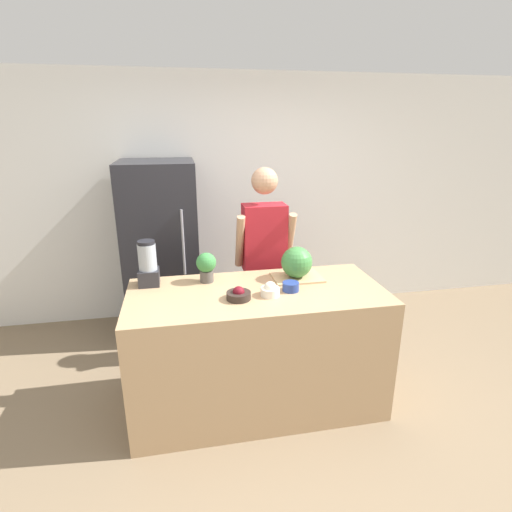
% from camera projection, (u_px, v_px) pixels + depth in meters
% --- Properties ---
extents(ground_plane, '(14.00, 14.00, 0.00)m').
position_uv_depth(ground_plane, '(269.00, 439.00, 2.77)').
color(ground_plane, '#7F6B51').
extents(wall_back, '(8.00, 0.06, 2.60)m').
position_uv_depth(wall_back, '(226.00, 199.00, 4.38)').
color(wall_back, white).
rests_on(wall_back, ground_plane).
extents(counter_island, '(1.85, 0.83, 0.94)m').
position_uv_depth(counter_island, '(257.00, 348.00, 3.01)').
color(counter_island, tan).
rests_on(counter_island, ground_plane).
extents(refrigerator, '(0.71, 0.75, 1.75)m').
position_uv_depth(refrigerator, '(162.00, 250.00, 4.00)').
color(refrigerator, '#232328').
rests_on(refrigerator, ground_plane).
extents(person, '(0.51, 0.27, 1.74)m').
position_uv_depth(person, '(264.00, 262.00, 3.56)').
color(person, '#4C608C').
rests_on(person, ground_plane).
extents(cutting_board, '(0.38, 0.28, 0.01)m').
position_uv_depth(cutting_board, '(297.00, 277.00, 3.10)').
color(cutting_board, tan).
rests_on(cutting_board, counter_island).
extents(watermelon, '(0.24, 0.24, 0.24)m').
position_uv_depth(watermelon, '(297.00, 262.00, 3.05)').
color(watermelon, '#3D7F3D').
rests_on(watermelon, cutting_board).
extents(bowl_cherries, '(0.17, 0.17, 0.09)m').
position_uv_depth(bowl_cherries, '(239.00, 295.00, 2.72)').
color(bowl_cherries, '#2D231E').
rests_on(bowl_cherries, counter_island).
extents(bowl_cream, '(0.13, 0.13, 0.10)m').
position_uv_depth(bowl_cream, '(270.00, 290.00, 2.77)').
color(bowl_cream, white).
rests_on(bowl_cream, counter_island).
extents(bowl_small_blue, '(0.12, 0.12, 0.06)m').
position_uv_depth(bowl_small_blue, '(291.00, 287.00, 2.86)').
color(bowl_small_blue, navy).
rests_on(bowl_small_blue, counter_island).
extents(blender, '(0.15, 0.15, 0.34)m').
position_uv_depth(blender, '(148.00, 265.00, 2.92)').
color(blender, '#28282D').
rests_on(blender, counter_island).
extents(potted_plant, '(0.15, 0.15, 0.23)m').
position_uv_depth(potted_plant, '(206.00, 265.00, 2.99)').
color(potted_plant, '#514C47').
rests_on(potted_plant, counter_island).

